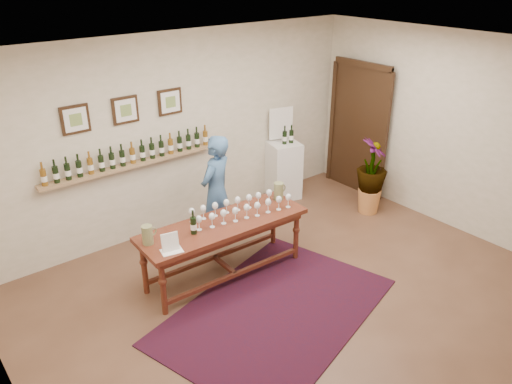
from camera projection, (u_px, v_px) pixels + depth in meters
ground at (298, 299)px, 5.88m from camera, size 6.00×6.00×0.00m
room_shell at (318, 133)px, 7.91m from camera, size 6.00×6.00×6.00m
rug at (276, 311)px, 5.67m from camera, size 3.06×2.44×0.01m
tasting_table at (224, 231)px, 6.06m from camera, size 2.15×0.76×0.75m
table_glasses at (242, 207)px, 6.16m from camera, size 1.45×0.57×0.20m
table_bottles at (192, 219)px, 5.73m from camera, size 0.33×0.21×0.33m
pitcher_left at (147, 235)px, 5.52m from camera, size 0.15×0.15×0.22m
pitcher_right at (279, 191)px, 6.54m from camera, size 0.15×0.15×0.23m
menu_card at (170, 242)px, 5.39m from camera, size 0.26×0.21×0.21m
display_pedestal at (284, 170)px, 8.21m from camera, size 0.58×0.58×0.94m
pedestal_bottles at (288, 135)px, 7.94m from camera, size 0.28×0.14×0.27m
info_sign at (281, 123)px, 8.03m from camera, size 0.40×0.13×0.57m
potted_plant at (371, 176)px, 7.64m from camera, size 0.77×0.77×1.04m
person at (216, 191)px, 6.72m from camera, size 0.68×0.58×1.58m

